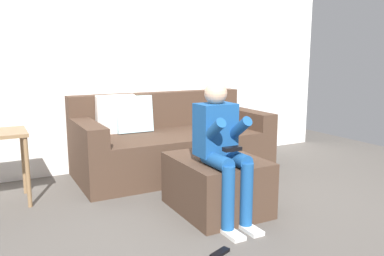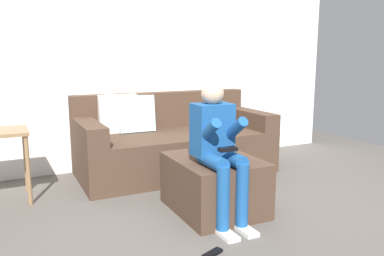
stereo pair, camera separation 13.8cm
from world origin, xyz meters
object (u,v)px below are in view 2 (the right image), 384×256
object	(u,v)px
remote_near_ottoman	(212,253)
ottoman	(214,184)
couch_sectional	(172,144)
person_seated	(218,143)

from	to	relation	value
remote_near_ottoman	ottoman	bearing A→B (deg)	38.94
couch_sectional	person_seated	distance (m)	1.44
person_seated	remote_near_ottoman	xyz separation A→B (m)	(-0.30, -0.47, -0.61)
person_seated	remote_near_ottoman	distance (m)	0.83
ottoman	person_seated	bearing A→B (deg)	-111.42
ottoman	person_seated	xyz separation A→B (m)	(-0.08, -0.20, 0.40)
ottoman	remote_near_ottoman	size ratio (longest dim) A/B	5.14
person_seated	remote_near_ottoman	world-z (taller)	person_seated
couch_sectional	ottoman	distance (m)	1.21
person_seated	couch_sectional	bearing A→B (deg)	81.64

